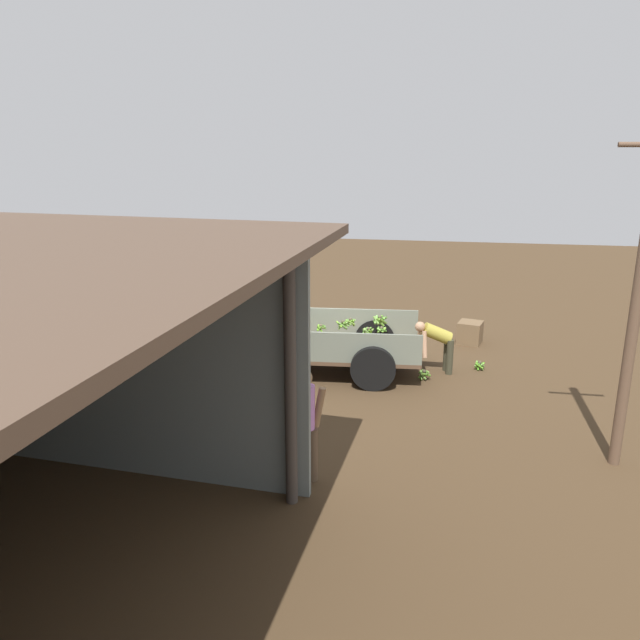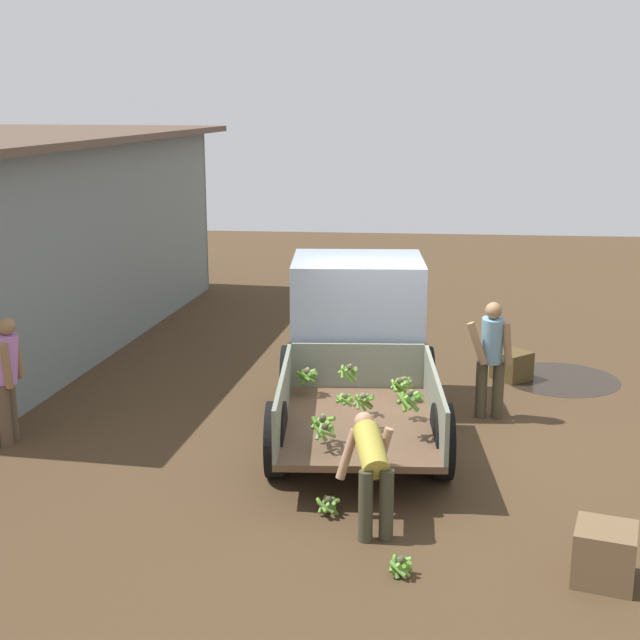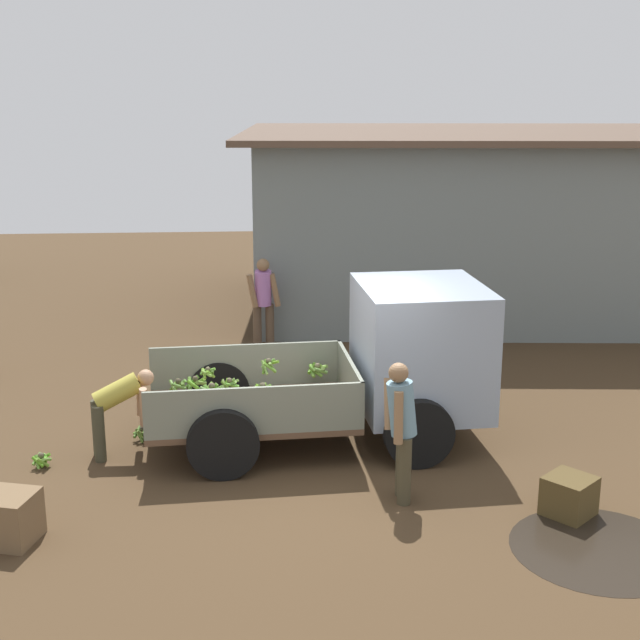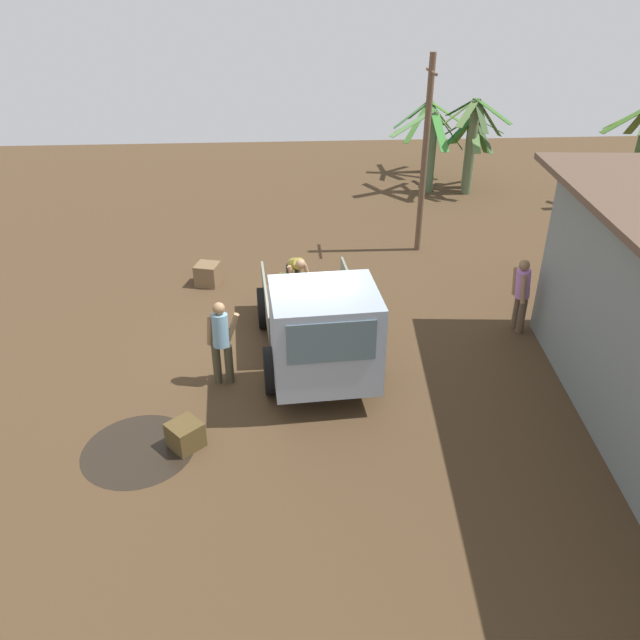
% 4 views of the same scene
% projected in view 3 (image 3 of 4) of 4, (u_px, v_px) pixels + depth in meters
% --- Properties ---
extents(ground, '(36.00, 36.00, 0.00)m').
position_uv_depth(ground, '(330.00, 458.00, 11.44)').
color(ground, '#45321F').
extents(mud_patch_0, '(1.84, 1.84, 0.01)m').
position_uv_depth(mud_patch_0, '(599.00, 549.00, 9.22)').
color(mud_patch_0, black).
rests_on(mud_patch_0, ground).
extents(cargo_truck, '(4.55, 2.37, 2.11)m').
position_uv_depth(cargo_truck, '(393.00, 359.00, 11.82)').
color(cargo_truck, brown).
rests_on(cargo_truck, ground).
extents(warehouse_shed, '(11.12, 7.37, 3.70)m').
position_uv_depth(warehouse_shed, '(524.00, 181.00, 18.53)').
color(warehouse_shed, slate).
rests_on(warehouse_shed, ground).
extents(person_foreground_visitor, '(0.38, 0.64, 1.66)m').
position_uv_depth(person_foreground_visitor, '(401.00, 425.00, 10.09)').
color(person_foreground_visitor, '#433C29').
rests_on(person_foreground_visitor, ground).
extents(person_worker_loading, '(0.83, 0.65, 1.13)m').
position_uv_depth(person_worker_loading, '(117.00, 405.00, 11.35)').
color(person_worker_loading, '#3B3928').
rests_on(person_worker_loading, ground).
extents(person_bystander_near_shed, '(0.62, 0.39, 1.66)m').
position_uv_depth(person_bystander_near_shed, '(263.00, 299.00, 15.93)').
color(person_bystander_near_shed, brown).
rests_on(person_bystander_near_shed, ground).
extents(banana_bunch_on_ground_0, '(0.27, 0.27, 0.22)m').
position_uv_depth(banana_bunch_on_ground_0, '(143.00, 433.00, 11.95)').
color(banana_bunch_on_ground_0, '#403929').
rests_on(banana_bunch_on_ground_0, ground).
extents(banana_bunch_on_ground_1, '(0.24, 0.24, 0.20)m').
position_uv_depth(banana_bunch_on_ground_1, '(41.00, 459.00, 11.13)').
color(banana_bunch_on_ground_1, '#4C4431').
rests_on(banana_bunch_on_ground_1, ground).
extents(wooden_crate_0, '(0.66, 0.66, 0.53)m').
position_uv_depth(wooden_crate_0, '(9.00, 518.00, 9.32)').
color(wooden_crate_0, brown).
rests_on(wooden_crate_0, ground).
extents(wooden_crate_1, '(0.69, 0.69, 0.45)m').
position_uv_depth(wooden_crate_1, '(569.00, 496.00, 9.90)').
color(wooden_crate_1, '#4C3C1E').
rests_on(wooden_crate_1, ground).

